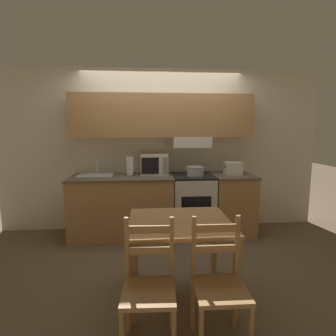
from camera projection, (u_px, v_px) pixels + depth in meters
name	position (u px, v px, depth m)	size (l,w,h in m)	color
ground_plane	(162.00, 226.00, 4.41)	(16.00, 16.00, 0.00)	brown
wall_back	(163.00, 135.00, 4.13)	(5.15, 0.38, 2.55)	silver
lower_counter_main	(122.00, 206.00, 3.96)	(1.52, 0.69, 0.92)	tan
lower_counter_right_stub	(232.00, 203.00, 4.10)	(0.62, 0.69, 0.92)	tan
stove_range	(192.00, 204.00, 4.06)	(0.61, 0.65, 0.92)	white
cooking_pot	(195.00, 171.00, 3.91)	(0.34, 0.26, 0.14)	#B7BABF
microwave	(154.00, 164.00, 4.04)	(0.41, 0.35, 0.31)	white
toaster	(233.00, 168.00, 3.99)	(0.26, 0.21, 0.19)	white
sink_basin	(95.00, 175.00, 3.86)	(0.51, 0.35, 0.24)	#B7BABF
paper_towel_roll	(130.00, 166.00, 3.93)	(0.12, 0.12, 0.28)	black
dining_table	(180.00, 231.00, 2.50)	(0.96, 0.83, 0.75)	#B27F4C
chair_left_of_table	(149.00, 288.00, 1.92)	(0.40, 0.40, 0.95)	#B27F4C
chair_right_of_table	(219.00, 286.00, 1.95)	(0.39, 0.39, 0.95)	#B27F4C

